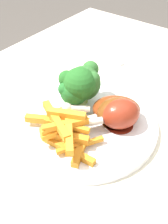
# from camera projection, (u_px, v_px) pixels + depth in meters

# --- Properties ---
(dining_table) EXTENTS (0.95, 0.78, 0.73)m
(dining_table) POSITION_uv_depth(u_px,v_px,m) (106.00, 183.00, 0.58)
(dining_table) COLOR silver
(dining_table) RESTS_ON ground_plane
(dinner_plate) EXTENTS (0.26, 0.26, 0.01)m
(dinner_plate) POSITION_uv_depth(u_px,v_px,m) (84.00, 123.00, 0.53)
(dinner_plate) COLOR white
(dinner_plate) RESTS_ON dining_table
(broccoli_floret_front) EXTENTS (0.08, 0.07, 0.07)m
(broccoli_floret_front) POSITION_uv_depth(u_px,v_px,m) (83.00, 82.00, 0.54)
(broccoli_floret_front) COLOR #85AA48
(broccoli_floret_front) RESTS_ON dinner_plate
(broccoli_floret_middle) EXTENTS (0.05, 0.06, 0.06)m
(broccoli_floret_middle) POSITION_uv_depth(u_px,v_px,m) (72.00, 90.00, 0.53)
(broccoli_floret_middle) COLOR #7EB158
(broccoli_floret_middle) RESTS_ON dinner_plate
(broccoli_floret_back) EXTENTS (0.06, 0.07, 0.08)m
(broccoli_floret_back) POSITION_uv_depth(u_px,v_px,m) (79.00, 83.00, 0.53)
(broccoli_floret_back) COLOR #91B760
(broccoli_floret_back) RESTS_ON dinner_plate
(carrot_fries_pile) EXTENTS (0.10, 0.15, 0.05)m
(carrot_fries_pile) POSITION_uv_depth(u_px,v_px,m) (66.00, 130.00, 0.48)
(carrot_fries_pile) COLOR orange
(carrot_fries_pile) RESTS_ON dinner_plate
(chicken_drumstick_near) EXTENTS (0.10, 0.13, 0.04)m
(chicken_drumstick_near) POSITION_uv_depth(u_px,v_px,m) (114.00, 109.00, 0.52)
(chicken_drumstick_near) COLOR #541D0B
(chicken_drumstick_near) RESTS_ON dinner_plate
(chicken_drumstick_far) EXTENTS (0.12, 0.10, 0.05)m
(chicken_drumstick_far) POSITION_uv_depth(u_px,v_px,m) (120.00, 116.00, 0.50)
(chicken_drumstick_far) COLOR #621A0E
(chicken_drumstick_far) RESTS_ON dinner_plate
(chicken_drumstick_extra) EXTENTS (0.11, 0.09, 0.05)m
(chicken_drumstick_extra) POSITION_uv_depth(u_px,v_px,m) (113.00, 112.00, 0.51)
(chicken_drumstick_extra) COLOR #4C220C
(chicken_drumstick_extra) RESTS_ON dinner_plate
(fork) EXTENTS (0.12, 0.16, 0.00)m
(fork) POSITION_uv_depth(u_px,v_px,m) (109.00, 47.00, 0.77)
(fork) COLOR silver
(fork) RESTS_ON dining_table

